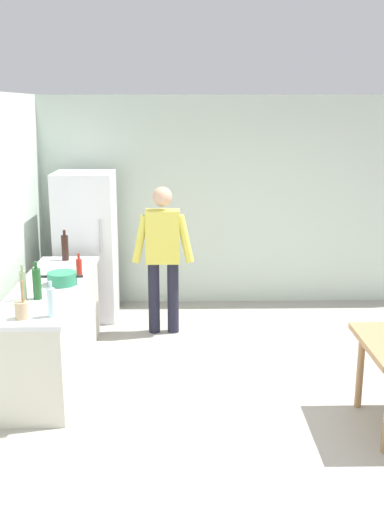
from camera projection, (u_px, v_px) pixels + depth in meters
ground_plane at (267, 410)px, 5.09m from camera, size 14.00×14.00×0.00m
wall_back at (238, 202)px, 7.67m from camera, size 6.40×0.12×2.70m
kitchen_counter at (53, 329)px, 5.72m from camera, size 0.64×2.20×0.90m
refrigerator at (87, 246)px, 7.16m from camera, size 0.70×0.67×1.80m
person at (163, 251)px, 6.62m from camera, size 0.70×0.22×1.70m
cooking_pot at (62, 278)px, 5.61m from camera, size 0.40×0.28×0.12m
utensil_jar at (22, 309)px, 4.71m from camera, size 0.11×0.11×0.32m
bottle_wine_green at (37, 283)px, 5.17m from camera, size 0.08×0.08×0.34m
bottle_wine_dark at (65, 247)px, 6.49m from camera, size 0.08×0.08×0.34m
bottle_vinegar_tall at (23, 285)px, 5.14m from camera, size 0.06×0.06×0.32m
bottle_sauce_red at (79, 267)px, 5.87m from camera, size 0.06×0.06×0.24m
bottle_water_clear at (51, 302)px, 4.74m from camera, size 0.07×0.07×0.30m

